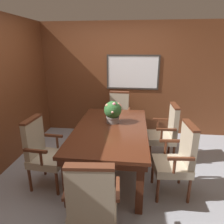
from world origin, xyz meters
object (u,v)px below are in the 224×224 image
chair_head_near (93,202)px  chair_head_far (118,114)px  potted_plant (113,111)px  chair_right_far (166,131)px  chair_right_near (178,157)px  chair_left_near (43,150)px  dining_table (111,133)px

chair_head_near → chair_head_far: bearing=-95.4°
potted_plant → chair_head_far: bearing=89.8°
chair_right_far → potted_plant: potted_plant is taller
chair_right_near → chair_left_near: 1.85m
chair_right_near → dining_table: bearing=-119.1°
dining_table → chair_right_far: chair_right_far is taller
chair_head_near → potted_plant: 1.59m
chair_right_far → potted_plant: bearing=-76.9°
chair_right_far → dining_table: bearing=-65.2°
chair_right_near → chair_right_far: same height
dining_table → chair_head_near: (-0.02, -1.33, -0.12)m
chair_left_near → chair_head_far: bearing=-24.0°
chair_right_near → chair_right_far: (-0.03, 0.87, 0.00)m
dining_table → chair_head_far: bearing=89.6°
chair_right_far → chair_right_near: bearing=0.3°
dining_table → potted_plant: bearing=88.4°
chair_head_far → chair_head_near: same height
chair_head_near → chair_right_far: bearing=-122.2°
potted_plant → chair_head_near: bearing=-90.8°
chair_right_near → chair_left_near: (-1.85, -0.02, 0.00)m
chair_right_near → chair_head_near: size_ratio=1.00×
chair_right_far → potted_plant: 1.01m
dining_table → chair_right_near: size_ratio=1.85×
chair_head_far → potted_plant: bearing=-84.7°
dining_table → chair_right_near: bearing=-24.1°
chair_right_far → chair_left_near: size_ratio=1.00×
chair_right_near → chair_right_far: size_ratio=1.00×
chair_right_far → potted_plant: (-0.90, -0.24, 0.40)m
chair_left_near → dining_table: bearing=-60.2°
chair_right_far → chair_head_far: bearing=-134.9°
chair_right_near → potted_plant: potted_plant is taller
chair_right_far → chair_head_near: (-0.92, -1.78, 0.00)m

